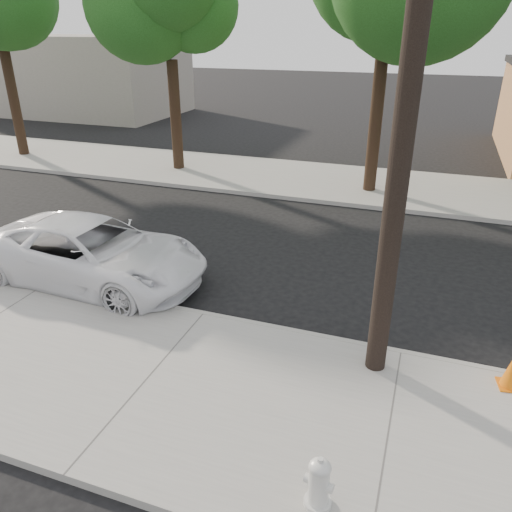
{
  "coord_description": "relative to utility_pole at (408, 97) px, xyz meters",
  "views": [
    {
      "loc": [
        4.05,
        -10.15,
        5.6
      ],
      "look_at": [
        0.69,
        -0.81,
        1.0
      ],
      "focal_mm": 35.0,
      "sensor_mm": 36.0,
      "label": 1
    }
  ],
  "objects": [
    {
      "name": "utility_pole",
      "position": [
        0.0,
        0.0,
        0.0
      ],
      "size": [
        1.4,
        0.34,
        9.0
      ],
      "color": "black",
      "rests_on": "near_sidewalk"
    },
    {
      "name": "fire_hydrant",
      "position": [
        -0.3,
        -3.09,
        -4.2
      ],
      "size": [
        0.39,
        0.35,
        0.72
      ],
      "rotation": [
        0.0,
        0.0,
        -0.18
      ],
      "color": "silver",
      "rests_on": "near_sidewalk"
    },
    {
      "name": "police_cruiser",
      "position": [
        -6.77,
        1.27,
        -3.93
      ],
      "size": [
        5.59,
        2.75,
        1.53
      ],
      "primitive_type": "imported",
      "rotation": [
        0.0,
        0.0,
        1.53
      ],
      "color": "white",
      "rests_on": "ground"
    },
    {
      "name": "building_far",
      "position": [
        -23.6,
        22.7,
        -2.2
      ],
      "size": [
        14.0,
        8.0,
        5.0
      ],
      "primitive_type": "cube",
      "color": "gray",
      "rests_on": "ground"
    },
    {
      "name": "curb_near",
      "position": [
        -3.6,
        0.6,
        -4.62
      ],
      "size": [
        90.0,
        0.12,
        0.16
      ],
      "primitive_type": "cube",
      "color": "#9E9B93",
      "rests_on": "ground"
    },
    {
      "name": "near_sidewalk",
      "position": [
        -3.6,
        -1.6,
        -4.62
      ],
      "size": [
        90.0,
        4.4,
        0.15
      ],
      "primitive_type": "cube",
      "color": "gray",
      "rests_on": "ground"
    },
    {
      "name": "ground",
      "position": [
        -3.6,
        2.7,
        -4.7
      ],
      "size": [
        120.0,
        120.0,
        0.0
      ],
      "primitive_type": "plane",
      "color": "black",
      "rests_on": "ground"
    },
    {
      "name": "far_sidewalk",
      "position": [
        -3.6,
        11.2,
        -4.62
      ],
      "size": [
        90.0,
        5.0,
        0.15
      ],
      "primitive_type": "cube",
      "color": "gray",
      "rests_on": "ground"
    },
    {
      "name": "tree_b",
      "position": [
        -9.41,
        10.76,
        1.45
      ],
      "size": [
        4.34,
        4.2,
        8.45
      ],
      "color": "black",
      "rests_on": "far_sidewalk"
    }
  ]
}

